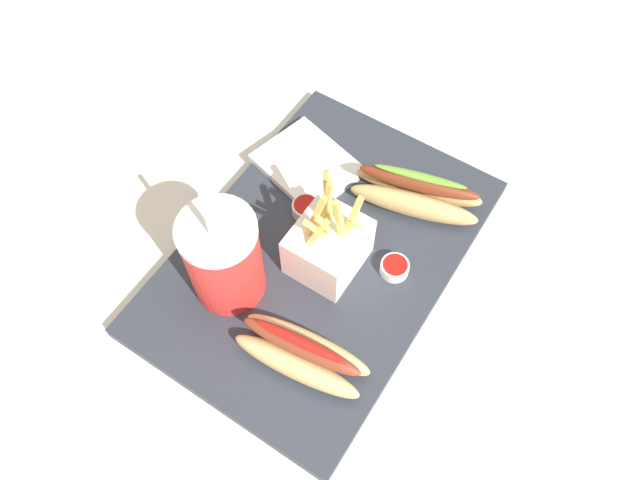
{
  "coord_description": "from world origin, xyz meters",
  "views": [
    {
      "loc": [
        0.33,
        0.22,
        0.73
      ],
      "look_at": [
        0.0,
        0.0,
        0.05
      ],
      "focal_mm": 34.81,
      "sensor_mm": 36.0,
      "label": 1
    }
  ],
  "objects_px": {
    "hot_dog_2": "(302,353)",
    "ketchup_cup_2": "(306,208)",
    "napkin_stack": "(307,165)",
    "ketchup_cup_1": "(395,267)",
    "hot_dog_1": "(417,193)",
    "soda_cup": "(224,258)",
    "fries_basket": "(328,246)"
  },
  "relations": [
    {
      "from": "hot_dog_2",
      "to": "ketchup_cup_2",
      "type": "relative_size",
      "value": 4.42
    },
    {
      "from": "ketchup_cup_2",
      "to": "napkin_stack",
      "type": "bearing_deg",
      "value": -147.94
    },
    {
      "from": "hot_dog_2",
      "to": "ketchup_cup_1",
      "type": "relative_size",
      "value": 4.49
    },
    {
      "from": "hot_dog_1",
      "to": "ketchup_cup_2",
      "type": "distance_m",
      "value": 0.15
    },
    {
      "from": "ketchup_cup_1",
      "to": "napkin_stack",
      "type": "height_order",
      "value": "ketchup_cup_1"
    },
    {
      "from": "soda_cup",
      "to": "napkin_stack",
      "type": "xyz_separation_m",
      "value": [
        -0.21,
        -0.02,
        -0.06
      ]
    },
    {
      "from": "ketchup_cup_2",
      "to": "hot_dog_1",
      "type": "bearing_deg",
      "value": 128.44
    },
    {
      "from": "soda_cup",
      "to": "fries_basket",
      "type": "height_order",
      "value": "soda_cup"
    },
    {
      "from": "fries_basket",
      "to": "ketchup_cup_2",
      "type": "height_order",
      "value": "fries_basket"
    },
    {
      "from": "fries_basket",
      "to": "hot_dog_2",
      "type": "relative_size",
      "value": 0.81
    },
    {
      "from": "hot_dog_2",
      "to": "napkin_stack",
      "type": "height_order",
      "value": "hot_dog_2"
    },
    {
      "from": "fries_basket",
      "to": "ketchup_cup_2",
      "type": "xyz_separation_m",
      "value": [
        -0.05,
        -0.07,
        -0.03
      ]
    },
    {
      "from": "ketchup_cup_1",
      "to": "fries_basket",
      "type": "bearing_deg",
      "value": -67.1
    },
    {
      "from": "hot_dog_1",
      "to": "hot_dog_2",
      "type": "relative_size",
      "value": 1.11
    },
    {
      "from": "hot_dog_1",
      "to": "napkin_stack",
      "type": "bearing_deg",
      "value": -80.04
    },
    {
      "from": "soda_cup",
      "to": "hot_dog_1",
      "type": "distance_m",
      "value": 0.27
    },
    {
      "from": "hot_dog_1",
      "to": "hot_dog_2",
      "type": "bearing_deg",
      "value": -0.91
    },
    {
      "from": "fries_basket",
      "to": "soda_cup",
      "type": "bearing_deg",
      "value": -41.66
    },
    {
      "from": "hot_dog_1",
      "to": "ketchup_cup_2",
      "type": "height_order",
      "value": "hot_dog_1"
    },
    {
      "from": "ketchup_cup_1",
      "to": "ketchup_cup_2",
      "type": "relative_size",
      "value": 0.98
    },
    {
      "from": "ketchup_cup_2",
      "to": "soda_cup",
      "type": "bearing_deg",
      "value": -7.98
    },
    {
      "from": "hot_dog_2",
      "to": "fries_basket",
      "type": "bearing_deg",
      "value": -160.15
    },
    {
      "from": "soda_cup",
      "to": "hot_dog_1",
      "type": "bearing_deg",
      "value": 149.84
    },
    {
      "from": "soda_cup",
      "to": "fries_basket",
      "type": "bearing_deg",
      "value": 138.34
    },
    {
      "from": "soda_cup",
      "to": "napkin_stack",
      "type": "bearing_deg",
      "value": -174.3
    },
    {
      "from": "ketchup_cup_2",
      "to": "napkin_stack",
      "type": "relative_size",
      "value": 0.28
    },
    {
      "from": "soda_cup",
      "to": "fries_basket",
      "type": "distance_m",
      "value": 0.13
    },
    {
      "from": "hot_dog_1",
      "to": "napkin_stack",
      "type": "relative_size",
      "value": 1.39
    },
    {
      "from": "hot_dog_2",
      "to": "ketchup_cup_2",
      "type": "height_order",
      "value": "hot_dog_2"
    },
    {
      "from": "hot_dog_2",
      "to": "soda_cup",
      "type": "bearing_deg",
      "value": -104.71
    },
    {
      "from": "hot_dog_1",
      "to": "ketchup_cup_1",
      "type": "bearing_deg",
      "value": 14.93
    },
    {
      "from": "ketchup_cup_1",
      "to": "napkin_stack",
      "type": "relative_size",
      "value": 0.28
    }
  ]
}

